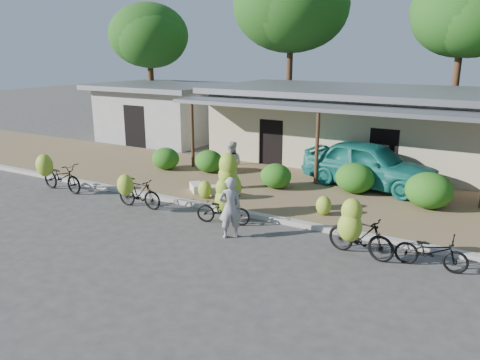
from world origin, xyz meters
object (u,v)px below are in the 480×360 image
(bike_center, at_px, (226,195))
(tree_back_left, at_px, (148,34))
(vendor, at_px, (230,208))
(tree_center_right, at_px, (460,14))
(teal_van, at_px, (369,164))
(bike_far_left, at_px, (59,175))
(bike_left, at_px, (137,192))
(bike_far_right, at_px, (431,251))
(sack_far, at_px, (197,187))
(tree_far_center, at_px, (289,3))
(sack_near, at_px, (220,191))
(bystander, at_px, (231,164))
(bike_right, at_px, (358,232))

(bike_center, bearing_deg, tree_back_left, 33.45)
(vendor, bearing_deg, tree_center_right, -144.79)
(tree_center_right, xyz_separation_m, teal_van, (-1.51, -9.85, -5.73))
(tree_back_left, relative_size, bike_far_left, 3.82)
(bike_left, distance_m, bike_far_right, 8.95)
(tree_back_left, bearing_deg, sack_far, -44.07)
(tree_far_center, height_order, tree_center_right, tree_far_center)
(tree_far_center, distance_m, vendor, 18.00)
(sack_near, distance_m, teal_van, 5.61)
(sack_far, xyz_separation_m, bystander, (0.79, 1.09, 0.72))
(tree_center_right, xyz_separation_m, bike_left, (-7.47, -15.74, -6.11))
(bike_left, relative_size, bike_right, 0.92)
(tree_center_right, bearing_deg, bystander, -115.33)
(bike_left, relative_size, sack_far, 2.23)
(tree_center_right, distance_m, bike_center, 16.92)
(sack_near, distance_m, sack_far, 0.99)
(bike_center, height_order, sack_far, bike_center)
(bike_far_right, bearing_deg, bystander, 65.15)
(bike_right, bearing_deg, vendor, 106.71)
(sack_far, bearing_deg, bike_center, -37.53)
(sack_near, bearing_deg, bike_left, -129.28)
(bike_far_left, distance_m, bystander, 6.25)
(bike_far_left, height_order, sack_near, bike_far_left)
(bike_left, bearing_deg, vendor, -102.27)
(teal_van, bearing_deg, vendor, 172.06)
(bike_far_left, bearing_deg, tree_far_center, -5.09)
(bike_far_left, distance_m, bike_center, 6.81)
(bike_right, bearing_deg, bike_left, 98.70)
(bike_far_left, height_order, bike_far_right, bike_far_left)
(bike_far_right, bearing_deg, bike_far_left, 88.95)
(tree_center_right, height_order, sack_far, tree_center_right)
(bike_right, distance_m, vendor, 3.45)
(tree_back_left, height_order, bike_left, tree_back_left)
(bike_far_right, distance_m, bystander, 8.04)
(tree_back_left, height_order, bystander, tree_back_left)
(bike_far_right, distance_m, vendor, 5.16)
(tree_center_right, distance_m, bystander, 14.87)
(sack_near, relative_size, bystander, 0.50)
(tree_back_left, bearing_deg, bike_far_right, -33.30)
(bike_far_left, xyz_separation_m, bike_center, (6.80, 0.42, 0.19))
(bike_far_right, bearing_deg, tree_back_left, 55.51)
(tree_center_right, height_order, sack_near, tree_center_right)
(bike_far_right, bearing_deg, bike_center, 84.98)
(bike_left, height_order, bike_center, bike_center)
(bike_center, height_order, bystander, bike_center)
(tree_back_left, distance_m, tree_far_center, 8.69)
(tree_far_center, xyz_separation_m, bike_far_right, (10.47, -15.13, -7.11))
(tree_far_center, height_order, bike_far_left, tree_far_center)
(bike_left, xyz_separation_m, bike_center, (3.07, 0.50, 0.23))
(bystander, relative_size, teal_van, 0.35)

